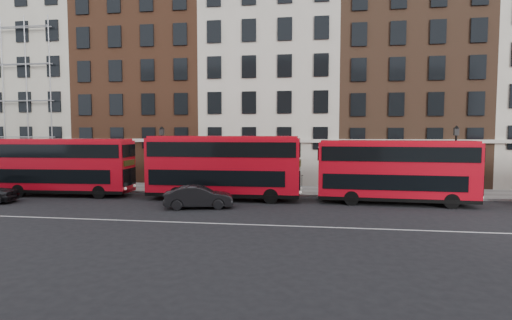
# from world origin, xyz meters

# --- Properties ---
(ground) EXTENTS (120.00, 120.00, 0.00)m
(ground) POSITION_xyz_m (0.00, 0.00, 0.00)
(ground) COLOR black
(ground) RESTS_ON ground
(pavement) EXTENTS (80.00, 5.00, 0.15)m
(pavement) POSITION_xyz_m (0.00, 10.50, 0.07)
(pavement) COLOR gray
(pavement) RESTS_ON ground
(kerb) EXTENTS (80.00, 0.30, 0.16)m
(kerb) POSITION_xyz_m (0.00, 8.00, 0.08)
(kerb) COLOR gray
(kerb) RESTS_ON ground
(road_centre_line) EXTENTS (70.00, 0.12, 0.01)m
(road_centre_line) POSITION_xyz_m (0.00, -2.00, 0.01)
(road_centre_line) COLOR white
(road_centre_line) RESTS_ON ground
(building_terrace) EXTENTS (64.00, 11.95, 22.00)m
(building_terrace) POSITION_xyz_m (-0.31, 17.88, 10.24)
(building_terrace) COLOR #B1AC99
(building_terrace) RESTS_ON ground
(bus_a) EXTENTS (10.71, 3.08, 4.45)m
(bus_a) POSITION_xyz_m (-15.09, 5.60, 2.39)
(bus_a) COLOR red
(bus_a) RESTS_ON ground
(bus_b) EXTENTS (11.21, 2.85, 4.69)m
(bus_b) POSITION_xyz_m (-2.33, 5.60, 2.52)
(bus_b) COLOR red
(bus_b) RESTS_ON ground
(bus_c) EXTENTS (10.58, 3.01, 4.40)m
(bus_c) POSITION_xyz_m (9.79, 5.60, 2.36)
(bus_c) COLOR red
(bus_c) RESTS_ON ground
(car_front) EXTENTS (4.69, 2.57, 1.47)m
(car_front) POSITION_xyz_m (-3.19, 2.18, 0.73)
(car_front) COLOR black
(car_front) RESTS_ON ground
(lamp_post_left) EXTENTS (0.44, 0.44, 5.33)m
(lamp_post_left) POSITION_xyz_m (-8.46, 9.26, 3.08)
(lamp_post_left) COLOR black
(lamp_post_left) RESTS_ON pavement
(lamp_post_right) EXTENTS (0.44, 0.44, 5.33)m
(lamp_post_right) POSITION_xyz_m (14.66, 8.52, 3.08)
(lamp_post_right) COLOR black
(lamp_post_right) RESTS_ON pavement
(iron_railings) EXTENTS (6.60, 0.06, 1.00)m
(iron_railings) POSITION_xyz_m (0.00, 12.70, 0.65)
(iron_railings) COLOR black
(iron_railings) RESTS_ON pavement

